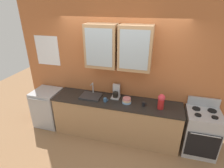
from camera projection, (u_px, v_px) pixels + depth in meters
The scene contains 11 objects.
ground_plane at pixel (116, 134), 4.10m from camera, with size 10.00×10.00×0.00m, color #936B47.
back_wall_unit at pixel (120, 66), 3.72m from camera, with size 4.50×0.46×2.86m.
counter at pixel (116, 118), 3.91m from camera, with size 2.70×0.63×0.89m.
stove_range at pixel (200, 132), 3.50m from camera, with size 0.62×0.63×1.07m.
sink_faucet at pixel (91, 96), 3.89m from camera, with size 0.44×0.34×0.28m.
bowl_stack at pixel (127, 100), 3.64m from camera, with size 0.19×0.19×0.11m.
vase at pixel (161, 101), 3.39m from camera, with size 0.14×0.14×0.30m.
cup_near_sink at pixel (105, 100), 3.69m from camera, with size 0.10×0.07×0.08m.
cup_near_bowls at pixel (144, 104), 3.54m from camera, with size 0.10×0.07×0.08m.
dishwasher at pixel (48, 107), 4.32m from camera, with size 0.59×0.62×0.89m.
coffee_maker at pixel (116, 93), 3.83m from camera, with size 0.17×0.20×0.29m.
Camera 1 is at (0.79, -3.14, 2.77)m, focal length 28.77 mm.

